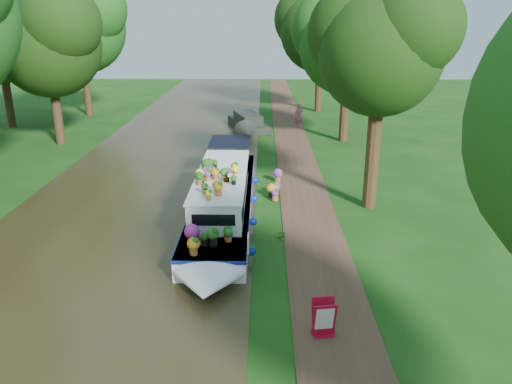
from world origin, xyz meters
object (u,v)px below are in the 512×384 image
at_px(second_boat, 248,123).
at_px(sandwich_board, 324,319).
at_px(plant_boat, 222,199).
at_px(pedestrian_pink, 299,115).

bearing_deg(second_boat, sandwich_board, -101.64).
bearing_deg(sandwich_board, second_boat, 87.81).
bearing_deg(plant_boat, pedestrian_pink, 76.80).
xyz_separation_m(second_boat, pedestrian_pink, (3.65, 0.83, 0.40)).
distance_m(plant_boat, pedestrian_pink, 18.17).
xyz_separation_m(plant_boat, second_boat, (0.50, 16.86, -0.38)).
height_order(sandwich_board, pedestrian_pink, pedestrian_pink).
height_order(second_boat, sandwich_board, second_boat).
height_order(plant_boat, pedestrian_pink, plant_boat).
bearing_deg(pedestrian_pink, second_boat, -158.74).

